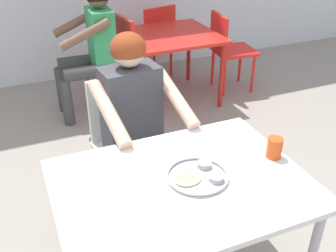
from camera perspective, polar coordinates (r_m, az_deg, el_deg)
The scene contains 10 objects.
table_foreground at distance 1.84m, azimuth 1.93°, elevation -9.93°, with size 1.13×0.84×0.74m.
thali_tray at distance 1.82m, azimuth 4.37°, elevation -7.16°, with size 0.29×0.29×0.03m.
drinking_cup at distance 2.00m, azimuth 15.13°, elevation -2.92°, with size 0.08×0.08×0.11m.
chair_foreground at distance 2.63m, azimuth -6.19°, elevation -1.15°, with size 0.47×0.45×0.87m.
diner_foreground at distance 2.34m, azimuth -4.43°, elevation 1.07°, with size 0.53×0.58×1.22m.
table_background_red at distance 4.00m, azimuth 0.46°, elevation 12.12°, with size 0.88×0.87×0.70m.
chair_red_left at distance 3.92m, azimuth -7.67°, elevation 9.89°, with size 0.46×0.47×0.89m.
chair_red_right at distance 4.31m, azimuth 8.65°, elevation 11.32°, with size 0.46×0.45×0.84m.
chair_red_far at distance 4.63m, azimuth -2.01°, elevation 12.83°, with size 0.51×0.52×0.84m.
patron_background at distance 3.74m, azimuth -11.00°, elevation 11.96°, with size 0.56×0.49×1.21m.
Camera 1 is at (-0.60, -1.29, 1.85)m, focal length 42.10 mm.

